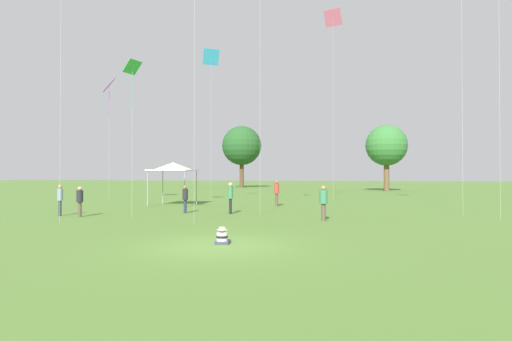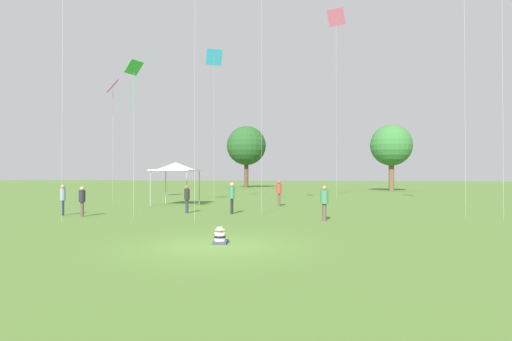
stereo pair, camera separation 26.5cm
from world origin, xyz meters
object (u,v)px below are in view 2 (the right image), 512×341
Objects in this scene: person_standing_5 at (63,197)px; canopy_tent at (176,167)px; person_standing_2 at (279,191)px; kite_3 at (134,73)px; kite_7 at (214,60)px; person_standing_3 at (82,199)px; distant_tree_0 at (246,146)px; person_standing_0 at (232,195)px; kite_0 at (336,21)px; distant_tree_1 at (391,146)px; seated_toddler at (220,237)px; kite_2 at (113,87)px; person_standing_6 at (324,200)px; person_standing_4 at (187,197)px.

person_standing_5 is 0.52× the size of canopy_tent.
kite_3 is at bearing -86.81° from person_standing_2.
canopy_tent is at bearing 91.77° from kite_7.
person_standing_3 is 0.14× the size of distant_tree_0.
person_standing_0 is 1.12× the size of person_standing_3.
kite_0 reaches higher than kite_7.
kite_0 reaches higher than distant_tree_1.
person_standing_3 is (-9.98, 6.18, 0.74)m from seated_toddler.
kite_2 is at bearing 64.65° from person_standing_3.
person_standing_3 is 7.23m from kite_3.
distant_tree_1 is at bearing -170.35° from person_standing_5.
distant_tree_1 is at bearing 60.77° from canopy_tent.
person_standing_0 is 0.22× the size of kite_3.
person_standing_2 is at bearing 13.53° from person_standing_6.
person_standing_4 is at bearing -58.58° from canopy_tent.
canopy_tent is 9.92m from kite_3.
person_standing_2 is at bearing -75.75° from person_standing_0.
seated_toddler is 0.07× the size of distant_tree_1.
kite_2 reaches higher than person_standing_6.
person_standing_2 is at bearing 119.04° from kite_0.
distant_tree_0 reaches higher than person_standing_2.
seated_toddler is 0.36× the size of person_standing_6.
person_standing_3 is 25.09m from kite_0.
person_standing_3 is 0.49× the size of canopy_tent.
kite_7 reaches higher than person_standing_0.
kite_7 is at bearing -116.96° from kite_3.
kite_2 is (-6.12, 11.74, 8.81)m from person_standing_3.
canopy_tent is (1.20, 8.81, 1.88)m from person_standing_3.
person_standing_5 is at bearing 47.87° from person_standing_0.
person_standing_2 reaches higher than person_standing_4.
person_standing_3 reaches higher than seated_toddler.
seated_toddler is at bearing 29.31° from person_standing_4.
kite_3 is (-1.68, -2.99, 6.61)m from person_standing_4.
person_standing_3 reaches higher than person_standing_4.
distant_tree_1 reaches higher than person_standing_0.
canopy_tent reaches higher than person_standing_5.
person_standing_4 is 20.98m from kite_0.
person_standing_2 is 9.38m from person_standing_6.
kite_7 is at bearing -78.37° from distant_tree_0.
person_standing_2 is at bearing 88.01° from kite_2.
distant_tree_0 is at bearing -175.04° from kite_2.
person_standing_6 is 0.15× the size of distant_tree_0.
kite_0 is at bearing -153.59° from kite_7.
person_standing_6 is at bearing -98.88° from distant_tree_1.
kite_7 is 1.40× the size of distant_tree_1.
seated_toddler is at bearing 97.11° from person_standing_5.
person_standing_0 is at bearing 63.99° from kite_2.
kite_7 reaches higher than distant_tree_0.
kite_7 is (3.69, 13.74, 11.10)m from person_standing_5.
person_standing_6 is 0.18× the size of distant_tree_1.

